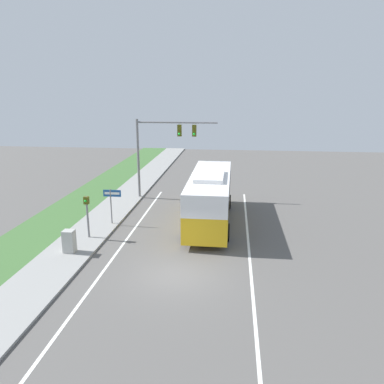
# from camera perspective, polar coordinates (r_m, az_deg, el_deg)

# --- Properties ---
(ground_plane) EXTENTS (80.00, 80.00, 0.00)m
(ground_plane) POSITION_cam_1_polar(r_m,az_deg,el_deg) (18.46, -2.46, -12.45)
(ground_plane) COLOR #565451
(sidewalk) EXTENTS (2.80, 80.00, 0.12)m
(sidewalk) POSITION_cam_1_polar(r_m,az_deg,el_deg) (20.26, -20.39, -10.65)
(sidewalk) COLOR gray
(sidewalk) RESTS_ON ground_plane
(lane_divider_near) EXTENTS (0.14, 30.00, 0.01)m
(lane_divider_near) POSITION_cam_1_polar(r_m,az_deg,el_deg) (19.30, -13.31, -11.58)
(lane_divider_near) COLOR silver
(lane_divider_near) RESTS_ON ground_plane
(lane_divider_far) EXTENTS (0.14, 30.00, 0.01)m
(lane_divider_far) POSITION_cam_1_polar(r_m,az_deg,el_deg) (18.31, 9.04, -12.88)
(lane_divider_far) COLOR silver
(lane_divider_far) RESTS_ON ground_plane
(bus) EXTENTS (2.71, 10.18, 3.49)m
(bus) POSITION_cam_1_polar(r_m,az_deg,el_deg) (24.77, 2.79, -0.42)
(bus) COLOR gold
(bus) RESTS_ON ground_plane
(signal_gantry) EXTENTS (6.45, 0.41, 6.44)m
(signal_gantry) POSITION_cam_1_polar(r_m,az_deg,el_deg) (29.98, -4.65, 7.54)
(signal_gantry) COLOR slate
(signal_gantry) RESTS_ON ground_plane
(pedestrian_signal) EXTENTS (0.28, 0.34, 2.62)m
(pedestrian_signal) POSITION_cam_1_polar(r_m,az_deg,el_deg) (22.77, -15.70, -2.65)
(pedestrian_signal) COLOR slate
(pedestrian_signal) RESTS_ON ground_plane
(street_sign) EXTENTS (1.17, 0.08, 2.44)m
(street_sign) POSITION_cam_1_polar(r_m,az_deg,el_deg) (24.81, -12.15, -1.20)
(street_sign) COLOR slate
(street_sign) RESTS_ON ground_plane
(utility_cabinet) EXTENTS (0.59, 0.54, 1.23)m
(utility_cabinet) POSITION_cam_1_polar(r_m,az_deg,el_deg) (21.34, -18.20, -7.14)
(utility_cabinet) COLOR #A8A8A3
(utility_cabinet) RESTS_ON sidewalk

